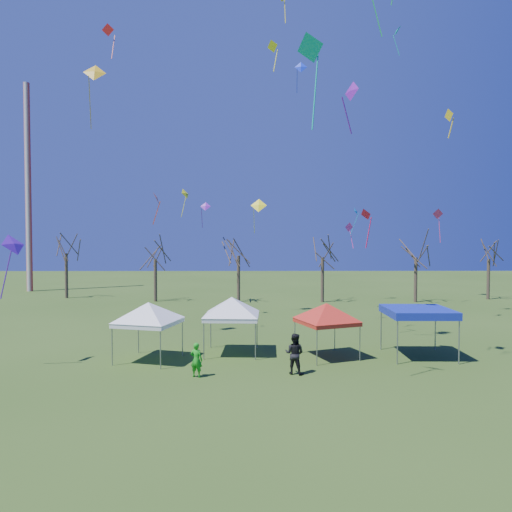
{
  "coord_description": "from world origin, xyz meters",
  "views": [
    {
      "loc": [
        -0.93,
        -21.29,
        6.19
      ],
      "look_at": [
        -0.76,
        3.0,
        5.35
      ],
      "focal_mm": 32.0,
      "sensor_mm": 36.0,
      "label": 1
    }
  ],
  "objects_px": {
    "tree_1": "(155,244)",
    "tree_4": "(416,241)",
    "tree_0": "(66,237)",
    "tree_2": "(238,239)",
    "tent_red": "(327,307)",
    "tree_5": "(489,245)",
    "radio_mast": "(28,188)",
    "tent_white_mid": "(232,301)",
    "person_green": "(196,360)",
    "tree_3": "(323,241)",
    "person_dark": "(295,354)",
    "tent_white_west": "(148,306)",
    "tent_blue": "(418,312)"
  },
  "relations": [
    {
      "from": "tree_1",
      "to": "tree_4",
      "type": "distance_m",
      "value": 26.13
    },
    {
      "from": "tree_0",
      "to": "tree_2",
      "type": "xyz_separation_m",
      "value": [
        18.48,
        -3.01,
        -0.2
      ]
    },
    {
      "from": "tent_red",
      "to": "tree_5",
      "type": "bearing_deg",
      "value": 48.54
    },
    {
      "from": "tree_0",
      "to": "tree_5",
      "type": "height_order",
      "value": "tree_0"
    },
    {
      "from": "radio_mast",
      "to": "tent_white_mid",
      "type": "relative_size",
      "value": 6.17
    },
    {
      "from": "tree_5",
      "to": "tent_red",
      "type": "height_order",
      "value": "tree_5"
    },
    {
      "from": "tree_2",
      "to": "person_green",
      "type": "relative_size",
      "value": 5.22
    },
    {
      "from": "tree_0",
      "to": "person_green",
      "type": "bearing_deg",
      "value": -58.42
    },
    {
      "from": "tree_3",
      "to": "person_dark",
      "type": "relative_size",
      "value": 4.19
    },
    {
      "from": "tent_red",
      "to": "tree_2",
      "type": "bearing_deg",
      "value": 103.72
    },
    {
      "from": "tent_white_mid",
      "to": "tent_white_west",
      "type": "bearing_deg",
      "value": -160.96
    },
    {
      "from": "tree_1",
      "to": "tree_2",
      "type": "bearing_deg",
      "value": -1.85
    },
    {
      "from": "tree_2",
      "to": "tree_3",
      "type": "bearing_deg",
      "value": -2.27
    },
    {
      "from": "tree_0",
      "to": "tree_3",
      "type": "bearing_deg",
      "value": -7.08
    },
    {
      "from": "tree_5",
      "to": "tree_0",
      "type": "bearing_deg",
      "value": 178.31
    },
    {
      "from": "tree_0",
      "to": "tent_blue",
      "type": "bearing_deg",
      "value": -40.73
    },
    {
      "from": "tree_4",
      "to": "person_green",
      "type": "xyz_separation_m",
      "value": [
        -18.84,
        -24.87,
        -5.27
      ]
    },
    {
      "from": "tree_4",
      "to": "tent_red",
      "type": "height_order",
      "value": "tree_4"
    },
    {
      "from": "tree_0",
      "to": "tent_blue",
      "type": "height_order",
      "value": "tree_0"
    },
    {
      "from": "tree_1",
      "to": "person_green",
      "type": "xyz_separation_m",
      "value": [
        7.28,
        -25.52,
        -5.01
      ]
    },
    {
      "from": "tent_red",
      "to": "person_dark",
      "type": "bearing_deg",
      "value": -123.34
    },
    {
      "from": "tree_4",
      "to": "tent_white_west",
      "type": "bearing_deg",
      "value": -134.49
    },
    {
      "from": "tree_3",
      "to": "person_dark",
      "type": "distance_m",
      "value": 25.5
    },
    {
      "from": "tent_red",
      "to": "person_dark",
      "type": "xyz_separation_m",
      "value": [
        -1.96,
        -2.98,
        -1.74
      ]
    },
    {
      "from": "radio_mast",
      "to": "person_dark",
      "type": "distance_m",
      "value": 46.46
    },
    {
      "from": "tent_white_mid",
      "to": "tree_2",
      "type": "bearing_deg",
      "value": 90.78
    },
    {
      "from": "person_green",
      "to": "tent_red",
      "type": "bearing_deg",
      "value": -133.95
    },
    {
      "from": "tree_0",
      "to": "tree_5",
      "type": "distance_m",
      "value": 44.59
    },
    {
      "from": "tree_2",
      "to": "tent_white_west",
      "type": "xyz_separation_m",
      "value": [
        -3.92,
        -22.4,
        -3.49
      ]
    },
    {
      "from": "radio_mast",
      "to": "tree_0",
      "type": "xyz_separation_m",
      "value": [
        7.15,
        -6.62,
        -6.01
      ]
    },
    {
      "from": "tree_3",
      "to": "tent_red",
      "type": "bearing_deg",
      "value": -98.15
    },
    {
      "from": "tree_3",
      "to": "tent_blue",
      "type": "xyz_separation_m",
      "value": [
        1.8,
        -21.36,
        -3.71
      ]
    },
    {
      "from": "tree_0",
      "to": "tree_2",
      "type": "height_order",
      "value": "tree_0"
    },
    {
      "from": "tree_1",
      "to": "tree_3",
      "type": "height_order",
      "value": "tree_3"
    },
    {
      "from": "tree_0",
      "to": "tree_1",
      "type": "xyz_separation_m",
      "value": [
        10.08,
        -2.73,
        -0.7
      ]
    },
    {
      "from": "tree_1",
      "to": "tent_white_mid",
      "type": "relative_size",
      "value": 1.86
    },
    {
      "from": "tent_white_mid",
      "to": "tree_5",
      "type": "bearing_deg",
      "value": 41.27
    },
    {
      "from": "tent_blue",
      "to": "person_dark",
      "type": "bearing_deg",
      "value": -155.57
    },
    {
      "from": "tree_3",
      "to": "person_dark",
      "type": "bearing_deg",
      "value": -101.63
    },
    {
      "from": "tree_5",
      "to": "tent_white_mid",
      "type": "xyz_separation_m",
      "value": [
        -25.8,
        -22.64,
        -2.85
      ]
    },
    {
      "from": "tree_1",
      "to": "tent_white_mid",
      "type": "height_order",
      "value": "tree_1"
    },
    {
      "from": "tent_red",
      "to": "person_dark",
      "type": "relative_size",
      "value": 1.87
    },
    {
      "from": "radio_mast",
      "to": "tree_5",
      "type": "relative_size",
      "value": 3.35
    },
    {
      "from": "tree_0",
      "to": "tent_white_mid",
      "type": "bearing_deg",
      "value": -51.93
    },
    {
      "from": "person_dark",
      "to": "tent_red",
      "type": "bearing_deg",
      "value": -100.77
    },
    {
      "from": "radio_mast",
      "to": "person_green",
      "type": "distance_m",
      "value": 44.21
    },
    {
      "from": "tree_4",
      "to": "person_dark",
      "type": "xyz_separation_m",
      "value": [
        -14.36,
        -24.42,
        -5.12
      ]
    },
    {
      "from": "tree_0",
      "to": "tree_1",
      "type": "bearing_deg",
      "value": -15.18
    },
    {
      "from": "tree_5",
      "to": "person_green",
      "type": "bearing_deg",
      "value": -135.29
    },
    {
      "from": "tree_4",
      "to": "person_green",
      "type": "bearing_deg",
      "value": -127.14
    }
  ]
}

